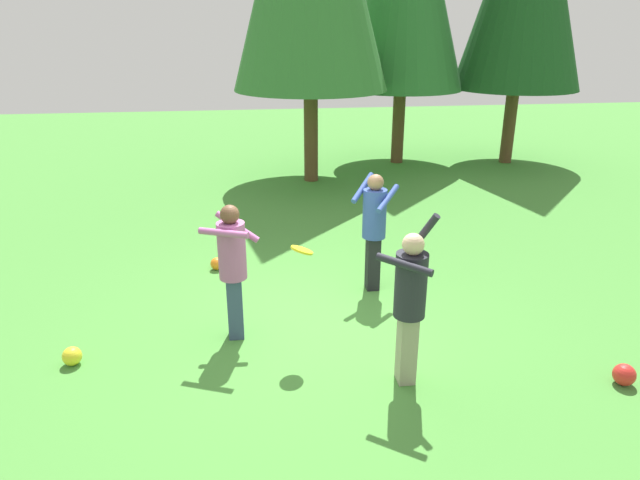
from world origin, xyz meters
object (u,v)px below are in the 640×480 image
ball_red (624,375)px  ball_orange (217,264)px  person_thrower (410,296)px  person_bystander (374,222)px  person_catcher (232,261)px  frisbee (302,250)px  ball_yellow (72,356)px

ball_red → ball_orange: 5.90m
person_thrower → person_bystander: bearing=-53.6°
person_bystander → ball_orange: person_bystander is taller
person_bystander → ball_orange: 2.71m
person_thrower → person_catcher: (-1.86, 1.22, -0.01)m
frisbee → person_bystander: bearing=50.9°
person_catcher → person_bystander: (2.01, 1.13, 0.01)m
person_thrower → ball_yellow: size_ratio=8.65×
frisbee → person_catcher: bearing=157.2°
frisbee → ball_orange: (-1.14, 2.48, -1.17)m
person_thrower → person_catcher: bearing=6.7°
person_thrower → ball_orange: (-2.19, 3.36, -0.95)m
person_thrower → ball_red: 2.57m
frisbee → ball_yellow: bearing=-178.8°
ball_yellow → ball_red: 6.25m
frisbee → ball_red: bearing=-20.5°
person_catcher → ball_yellow: person_catcher is taller
ball_red → frisbee: bearing=159.5°
person_thrower → person_bystander: person_thrower is taller
frisbee → person_thrower: bearing=-40.0°
person_bystander → ball_red: person_bystander is taller
ball_orange → frisbee: bearing=-65.4°
person_bystander → ball_yellow: 4.30m
ball_yellow → ball_red: bearing=-11.2°
person_bystander → ball_red: 3.65m
person_bystander → frisbee: bearing=-0.0°
person_bystander → person_catcher: bearing=-21.5°
ball_red → person_thrower: bearing=170.5°
frisbee → ball_orange: size_ratio=1.71×
person_thrower → person_catcher: person_thrower is taller
ball_yellow → ball_orange: 2.99m
frisbee → ball_red: (3.42, -1.28, -1.15)m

